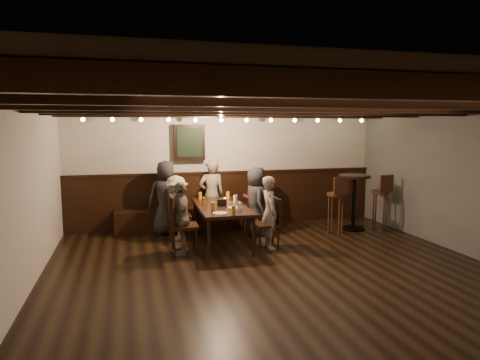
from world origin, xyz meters
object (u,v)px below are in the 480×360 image
object	(u,v)px
person_bench_centre	(212,195)
chair_right_near	(254,222)
person_bench_right	(257,199)
bar_stool_right	(380,209)
person_left_near	(176,208)
chair_right_far	(268,233)
person_right_near	(256,201)
high_top_table	(354,194)
person_right_far	(270,212)
chair_left_near	(178,225)
bar_stool_left	(336,212)
person_bench_left	(166,198)
dining_table	(221,209)
person_left_far	(181,218)
chair_left_far	(183,236)

from	to	relation	value
person_bench_centre	chair_right_near	bearing A→B (deg)	140.11
person_bench_right	bar_stool_right	xyz separation A→B (m)	(2.37, -0.68, -0.21)
person_bench_centre	person_left_near	xyz separation A→B (m)	(-0.77, -0.58, -0.11)
chair_right_far	person_bench_right	size ratio (longest dim) A/B	0.69
person_right_near	high_top_table	size ratio (longest dim) A/B	1.18
person_left_near	person_right_near	bearing A→B (deg)	90.00
person_right_far	chair_right_far	bearing A→B (deg)	90.00
person_bench_centre	person_right_far	size ratio (longest dim) A/B	1.14
chair_right_far	person_right_near	bearing A→B (deg)	-2.03
chair_left_near	person_left_near	xyz separation A→B (m)	(-0.03, 0.00, 0.31)
bar_stool_left	bar_stool_right	size ratio (longest dim) A/B	1.00
person_right_near	bar_stool_left	distance (m)	1.57
person_bench_centre	person_bench_left	bearing A→B (deg)	9.46
dining_table	chair_right_near	bearing A→B (deg)	32.08
bar_stool_left	chair_left_near	bearing A→B (deg)	169.02
person_left_near	person_bench_right	bearing A→B (deg)	105.26
person_left_far	high_top_table	xyz separation A→B (m)	(3.56, 0.77, 0.13)
dining_table	person_left_far	bearing A→B (deg)	-149.04
person_left_far	person_right_near	distance (m)	1.75
chair_right_near	person_left_far	bearing A→B (deg)	121.51
bar_stool_left	person_bench_left	bearing A→B (deg)	161.37
person_bench_centre	high_top_table	bearing A→B (deg)	167.49
chair_left_far	person_bench_centre	bearing A→B (deg)	154.35
person_right_near	chair_left_near	bearing A→B (deg)	90.00
dining_table	person_bench_centre	world-z (taller)	person_bench_centre
chair_right_far	high_top_table	xyz separation A→B (m)	(2.09, 0.82, 0.47)
person_left_far	person_right_far	bearing A→B (deg)	90.00
person_bench_right	high_top_table	xyz separation A→B (m)	(1.87, -0.53, 0.10)
person_bench_left	person_bench_centre	xyz separation A→B (m)	(0.90, 0.12, -0.01)
person_bench_left	bar_stool_right	distance (m)	4.24
chair_left_near	high_top_table	distance (m)	3.53
chair_left_near	person_bench_left	world-z (taller)	person_bench_left
chair_right_near	person_bench_right	world-z (taller)	person_bench_right
person_left_far	bar_stool_left	xyz separation A→B (m)	(3.06, 0.56, -0.18)
chair_left_far	bar_stool_right	distance (m)	4.08
person_right_near	chair_left_far	bearing A→B (deg)	121.47
bar_stool_left	person_left_far	bearing A→B (deg)	-174.17
person_right_near	chair_right_far	bearing A→B (deg)	177.97
chair_right_far	person_left_near	bearing A→B (deg)	58.49
high_top_table	chair_right_near	bearing A→B (deg)	177.69
person_bench_left	person_right_near	bearing A→B (deg)	164.74
dining_table	person_left_near	xyz separation A→B (m)	(-0.74, 0.47, -0.04)
chair_left_near	chair_right_near	distance (m)	1.44
chair_left_near	bar_stool_left	xyz separation A→B (m)	(3.00, -0.34, 0.14)
bar_stool_left	bar_stool_right	world-z (taller)	same
person_bench_right	person_bench_left	bearing A→B (deg)	0.00
person_right_near	bar_stool_right	size ratio (longest dim) A/B	1.16
chair_right_near	person_right_far	size ratio (longest dim) A/B	0.69
dining_table	bar_stool_left	distance (m)	2.31
chair_left_far	bar_stool_right	xyz separation A→B (m)	(4.03, 0.61, 0.12)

